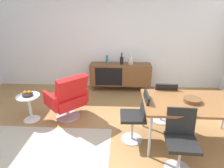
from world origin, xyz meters
TOP-DOWN VIEW (x-y plane):
  - ground_plane at (0.00, 0.00)m, footprint 8.32×8.32m
  - wall_back at (0.00, 2.60)m, footprint 6.80×0.12m
  - sideboard at (0.36, 2.30)m, footprint 1.60×0.45m
  - vase_cobalt at (0.01, 2.30)m, footprint 0.07×0.07m
  - vase_sculptural_dark at (0.39, 2.30)m, footprint 0.09×0.09m
  - vase_ceramic_small at (0.63, 2.30)m, footprint 0.12×0.12m
  - dining_table at (1.54, 0.16)m, footprint 1.60×0.90m
  - wooden_bowl_on_table at (1.48, 0.15)m, footprint 0.26×0.26m
  - dining_chair_front_left at (1.19, -0.39)m, footprint 0.42×0.44m
  - dining_chair_near_window at (0.65, 0.17)m, footprint 0.44×0.41m
  - dining_chair_back_left at (1.19, 0.72)m, footprint 0.41×0.44m
  - lounge_chair_red at (-0.64, 0.77)m, footprint 0.91×0.91m
  - side_table_round at (-1.39, 0.68)m, footprint 0.44×0.44m
  - fruit_bowl at (-1.39, 0.68)m, footprint 0.20×0.20m
  - area_rug at (-0.86, -0.43)m, footprint 2.20×1.70m

SIDE VIEW (x-z plane):
  - ground_plane at x=0.00m, z-range 0.00..0.00m
  - area_rug at x=-0.86m, z-range 0.00..0.01m
  - side_table_round at x=-1.39m, z-range 0.06..0.58m
  - sideboard at x=0.36m, z-range 0.08..0.80m
  - lounge_chair_red at x=-0.64m, z-range -0.01..0.94m
  - dining_chair_front_left at x=1.19m, z-range 0.04..0.90m
  - dining_chair_near_window at x=0.65m, z-range 0.04..0.90m
  - dining_chair_back_left at x=1.19m, z-range 0.04..0.90m
  - fruit_bowl at x=-1.39m, z-range 0.50..0.61m
  - dining_table at x=1.54m, z-range 0.33..1.07m
  - wooden_bowl_on_table at x=1.48m, z-range 0.74..0.80m
  - vase_ceramic_small at x=0.63m, z-range 0.67..0.96m
  - vase_sculptural_dark at x=0.39m, z-range 0.67..0.98m
  - vase_cobalt at x=0.01m, z-range 0.72..0.95m
  - wall_back at x=0.00m, z-range 0.00..2.80m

